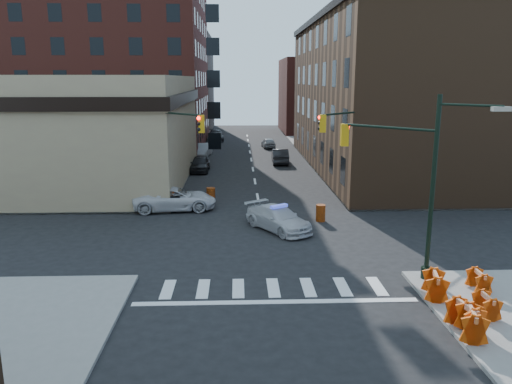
{
  "coord_description": "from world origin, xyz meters",
  "views": [
    {
      "loc": [
        -1.47,
        -26.7,
        8.76
      ],
      "look_at": [
        -0.41,
        2.13,
        2.2
      ],
      "focal_mm": 35.0,
      "sensor_mm": 36.0,
      "label": 1
    }
  ],
  "objects": [
    {
      "name": "apartment_block",
      "position": [
        -18.5,
        40.0,
        12.0
      ],
      "size": [
        25.0,
        25.0,
        24.0
      ],
      "primitive_type": "cube",
      "color": "#5B241D",
      "rests_on": "ground"
    },
    {
      "name": "tree_ne_far",
      "position": [
        7.5,
        34.0,
        3.49
      ],
      "size": [
        3.0,
        3.0,
        4.85
      ],
      "color": "black",
      "rests_on": "sidewalk_ne"
    },
    {
      "name": "parked_car_wnear",
      "position": [
        -5.15,
        20.97,
        0.74
      ],
      "size": [
        1.83,
        4.39,
        1.49
      ],
      "primitive_type": "imported",
      "rotation": [
        0.0,
        0.0,
        -0.02
      ],
      "color": "black",
      "rests_on": "ground"
    },
    {
      "name": "police_car",
      "position": [
        0.89,
        1.59,
        0.7
      ],
      "size": [
        4.28,
        5.11,
        1.4
      ],
      "primitive_type": "imported",
      "rotation": [
        0.0,
        0.0,
        0.58
      ],
      "color": "#BCBCC1",
      "rests_on": "ground"
    },
    {
      "name": "barricade_se_c",
      "position": [
        6.4,
        -11.0,
        0.66
      ],
      "size": [
        0.96,
        1.47,
        1.01
      ],
      "primitive_type": null,
      "rotation": [
        0.0,
        0.0,
        1.8
      ],
      "color": "#CD6809",
      "rests_on": "sidewalk_se"
    },
    {
      "name": "pickup",
      "position": [
        -5.8,
        6.49,
        0.78
      ],
      "size": [
        5.85,
        3.2,
        1.55
      ],
      "primitive_type": "imported",
      "rotation": [
        0.0,
        0.0,
        1.68
      ],
      "color": "silver",
      "rests_on": "ground"
    },
    {
      "name": "parked_car_enear",
      "position": [
        2.98,
        25.4,
        0.77
      ],
      "size": [
        1.75,
        4.74,
        1.55
      ],
      "primitive_type": "imported",
      "rotation": [
        0.0,
        0.0,
        3.12
      ],
      "color": "black",
      "rests_on": "ground"
    },
    {
      "name": "commercial_row_ne",
      "position": [
        13.0,
        22.5,
        7.0
      ],
      "size": [
        14.0,
        34.0,
        14.0
      ],
      "primitive_type": "cube",
      "color": "#492F1D",
      "rests_on": "ground"
    },
    {
      "name": "parked_car_wdeep",
      "position": [
        -4.62,
        45.23,
        0.78
      ],
      "size": [
        2.53,
        5.5,
        1.56
      ],
      "primitive_type": "imported",
      "rotation": [
        0.0,
        0.0,
        0.07
      ],
      "color": "black",
      "rests_on": "ground"
    },
    {
      "name": "filler_nw",
      "position": [
        -16.0,
        62.0,
        8.0
      ],
      "size": [
        20.0,
        18.0,
        16.0
      ],
      "primitive_type": "cube",
      "color": "brown",
      "rests_on": "ground"
    },
    {
      "name": "tree_ne_near",
      "position": [
        7.5,
        26.0,
        3.49
      ],
      "size": [
        3.0,
        3.0,
        4.85
      ],
      "color": "black",
      "rests_on": "sidewalk_ne"
    },
    {
      "name": "parked_car_efar",
      "position": [
        2.5,
        37.73,
        0.66
      ],
      "size": [
        1.85,
        3.96,
        1.31
      ],
      "primitive_type": "imported",
      "rotation": [
        0.0,
        0.0,
        3.22
      ],
      "color": "#9A9EA3",
      "rests_on": "ground"
    },
    {
      "name": "signal_pole_ne",
      "position": [
        5.84,
        5.35,
        4.34
      ],
      "size": [
        3.67,
        3.58,
        8.0
      ],
      "rotation": [
        0.0,
        0.0,
        -2.36
      ],
      "color": "black",
      "rests_on": "sidewalk_ne"
    },
    {
      "name": "pedestrian_a",
      "position": [
        -7.17,
        8.52,
        0.96
      ],
      "size": [
        0.67,
        0.51,
        1.63
      ],
      "primitive_type": "imported",
      "rotation": [
        0.0,
        0.0,
        -0.23
      ],
      "color": "black",
      "rests_on": "sidewalk_nw"
    },
    {
      "name": "sidewalk_nw",
      "position": [
        -23.0,
        32.75,
        0.07
      ],
      "size": [
        34.0,
        54.5,
        0.15
      ],
      "primitive_type": "cube",
      "color": "gray",
      "rests_on": "ground"
    },
    {
      "name": "signal_pole_nw",
      "position": [
        -5.85,
        5.34,
        4.34
      ],
      "size": [
        3.58,
        3.67,
        8.0
      ],
      "rotation": [
        0.0,
        0.0,
        -0.79
      ],
      "color": "black",
      "rests_on": "sidewalk_nw"
    },
    {
      "name": "barricade_nw_a",
      "position": [
        -6.5,
        7.07,
        0.66
      ],
      "size": [
        1.44,
        0.86,
        1.02
      ],
      "primitive_type": null,
      "rotation": [
        0.0,
        0.0,
        0.14
      ],
      "color": "#CF5F09",
      "rests_on": "sidewalk_nw"
    },
    {
      "name": "bank_building",
      "position": [
        -17.0,
        16.5,
        4.5
      ],
      "size": [
        22.0,
        22.0,
        9.0
      ],
      "primitive_type": "cube",
      "color": "#998864",
      "rests_on": "ground"
    },
    {
      "name": "filler_ne",
      "position": [
        14.0,
        58.0,
        6.0
      ],
      "size": [
        16.0,
        16.0,
        12.0
      ],
      "primitive_type": "cube",
      "color": "#5B241D",
      "rests_on": "ground"
    },
    {
      "name": "barricade_nw_b",
      "position": [
        -8.5,
        6.9,
        0.55
      ],
      "size": [
        1.16,
        0.79,
        0.8
      ],
      "primitive_type": null,
      "rotation": [
        0.0,
        0.0,
        -0.26
      ],
      "color": "red",
      "rests_on": "sidewalk_nw"
    },
    {
      "name": "barricade_se_b",
      "position": [
        6.4,
        -8.32,
        0.67
      ],
      "size": [
        0.98,
        1.5,
        1.03
      ],
      "primitive_type": null,
      "rotation": [
        0.0,
        0.0,
        1.34
      ],
      "color": "orange",
      "rests_on": "sidewalk_se"
    },
    {
      "name": "barrel_road",
      "position": [
        3.7,
        3.39,
        0.53
      ],
      "size": [
        0.66,
        0.66,
        1.06
      ],
      "primitive_type": "cylinder",
      "rotation": [
        0.0,
        0.0,
        0.12
      ],
      "color": "#DB5E0A",
      "rests_on": "ground"
    },
    {
      "name": "pedestrian_c",
      "position": [
        -13.0,
        7.66,
        1.02
      ],
      "size": [
        1.1,
        0.76,
        1.74
      ],
      "primitive_type": "imported",
      "rotation": [
        0.0,
        0.0,
        0.36
      ],
      "color": "#1F242F",
      "rests_on": "sidewalk_nw"
    },
    {
      "name": "pedestrian_b",
      "position": [
        -8.26,
        7.92,
        1.11
      ],
      "size": [
        1.18,
        1.13,
        1.92
      ],
      "primitive_type": "imported",
      "rotation": [
        0.0,
        0.0,
        0.6
      ],
      "color": "black",
      "rests_on": "sidewalk_nw"
    },
    {
      "name": "signal_pole_se",
      "position": [
        6.04,
        -5.52,
        4.61
      ],
      "size": [
        5.4,
        5.27,
        8.0
      ],
      "rotation": [
        0.0,
        0.0,
        2.36
      ],
      "color": "black",
      "rests_on": "sidewalk_se"
    },
    {
      "name": "barricade_se_d",
      "position": [
        7.67,
        -10.0,
        0.58
      ],
      "size": [
        0.59,
        1.15,
        0.85
      ],
      "primitive_type": null,
      "rotation": [
        0.0,
        0.0,
        1.59
      ],
      "color": "red",
      "rests_on": "sidewalk_se"
    },
    {
      "name": "parked_car_wfar",
      "position": [
        -5.5,
        30.74,
        0.74
      ],
      "size": [
        2.01,
        4.6,
        1.47
      ],
      "primitive_type": "imported",
      "rotation": [
        0.0,
        0.0,
        -0.1
      ],
      "color": "#9CA0A5",
      "rests_on": "ground"
    },
    {
      "name": "barrel_bank",
      "position": [
        -3.45,
        8.4,
        0.56
      ],
      "size": [
        0.82,
        0.82,
        1.11
      ],
      "primitive_type": "cylinder",
      "rotation": [
        0.0,
        0.0,
        -0.42
      ],
      "color": "#D64D0A",
      "rests_on": "ground"
    },
    {
      "name": "ground",
      "position": [
        0.0,
        0.0,
        0.0
      ],
      "size": [
        140.0,
        140.0,
        0.0
      ],
      "primitive_type": "plane",
      "color": "black",
      "rests_on": "ground"
    },
    {
      "name": "sidewalk_ne",
      "position": [
        23.0,
        32.75,
        0.07
      ],
      "size": [
        34.0,
        54.5,
        0.15
      ],
      "primitive_type": "cube",
      "color": "gray",
      "rests_on": "ground"
    },
    {
      "name": "barricade_se_e",
      "position": [
        6.4,
        -11.5,
        0.67
      ],
      "size": [
        1.0,
        1.5,
        1.03
      ],
      "primitive_type": null,
      "rotation": [
        0.0,
        0.0,
        1.33
      ],
      "color": "#D95A0A",
      "rests_on": "sidewalk_se"
    },
    {
      "name": "barricade_se_a",
      "position": [
        8.49,
        -7.7,
        0.57
      ],
      "size": [
        0.57,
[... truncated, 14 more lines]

